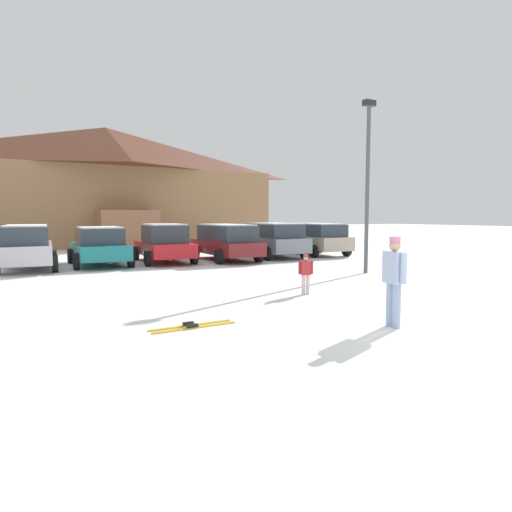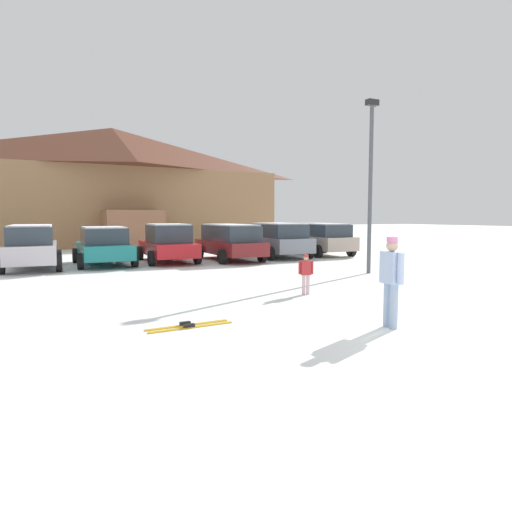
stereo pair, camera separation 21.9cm
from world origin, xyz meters
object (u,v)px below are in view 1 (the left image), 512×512
(skier_child_in_red_jacket, at_px, (306,272))
(pair_of_skis, at_px, (192,326))
(parked_red_sedan, at_px, (164,243))
(lamp_post, at_px, (368,178))
(parked_beige_suv, at_px, (317,238))
(parked_teal_hatchback, at_px, (99,246))
(skier_adult_in_blue_parka, at_px, (394,276))
(parked_silver_wagon, at_px, (27,246))
(parked_maroon_van, at_px, (226,241))
(ski_lodge, at_px, (107,185))
(parked_grey_wagon, at_px, (274,239))

(skier_child_in_red_jacket, distance_m, pair_of_skis, 4.33)
(parked_red_sedan, distance_m, lamp_post, 9.18)
(parked_beige_suv, distance_m, lamp_post, 7.93)
(parked_teal_hatchback, xyz_separation_m, skier_child_in_red_jacket, (3.51, -9.80, -0.22))
(skier_adult_in_blue_parka, bearing_deg, lamp_post, 51.57)
(parked_silver_wagon, distance_m, parked_maroon_van, 8.15)
(skier_child_in_red_jacket, distance_m, skier_adult_in_blue_parka, 3.74)
(parked_maroon_van, xyz_separation_m, skier_child_in_red_jacket, (-1.96, -9.24, -0.31))
(ski_lodge, relative_size, lamp_post, 3.78)
(skier_adult_in_blue_parka, distance_m, pair_of_skis, 3.81)
(lamp_post, bearing_deg, skier_adult_in_blue_parka, -128.43)
(parked_grey_wagon, distance_m, skier_child_in_red_jacket, 10.60)
(parked_silver_wagon, relative_size, parked_beige_suv, 1.07)
(parked_beige_suv, distance_m, pair_of_skis, 16.10)
(parked_red_sedan, relative_size, lamp_post, 0.77)
(parked_beige_suv, bearing_deg, ski_lodge, 117.26)
(parked_red_sedan, bearing_deg, parked_teal_hatchback, 179.50)
(parked_teal_hatchback, relative_size, skier_child_in_red_jacket, 4.22)
(parked_teal_hatchback, height_order, pair_of_skis, parked_teal_hatchback)
(skier_child_in_red_jacket, height_order, pair_of_skis, skier_child_in_red_jacket)
(parked_beige_suv, bearing_deg, parked_teal_hatchback, 179.03)
(parked_red_sedan, xyz_separation_m, parked_maroon_van, (2.76, -0.53, 0.05))
(parked_beige_suv, xyz_separation_m, pair_of_skis, (-11.20, -11.53, -0.87))
(ski_lodge, xyz_separation_m, parked_beige_suv, (7.75, -15.05, -3.35))
(parked_red_sedan, bearing_deg, parked_maroon_van, -10.97)
(parked_red_sedan, xyz_separation_m, skier_child_in_red_jacket, (0.80, -9.77, -0.26))
(skier_child_in_red_jacket, bearing_deg, ski_lodge, 90.94)
(ski_lodge, xyz_separation_m, skier_child_in_red_jacket, (0.40, -24.66, -3.65))
(parked_maroon_van, xyz_separation_m, skier_adult_in_blue_parka, (-2.55, -12.91, 0.04))
(parked_red_sedan, bearing_deg, pair_of_skis, -104.61)
(parked_beige_suv, bearing_deg, parked_maroon_van, -176.03)
(parked_beige_suv, distance_m, skier_child_in_red_jacket, 12.11)
(parked_silver_wagon, xyz_separation_m, parked_red_sedan, (5.38, 0.21, -0.07))
(ski_lodge, xyz_separation_m, lamp_post, (4.85, -21.99, -0.87))
(parked_grey_wagon, xyz_separation_m, skier_adult_in_blue_parka, (-5.28, -13.18, 0.03))
(parked_silver_wagon, xyz_separation_m, parked_grey_wagon, (10.86, -0.06, -0.00))
(ski_lodge, relative_size, parked_beige_suv, 5.44)
(skier_child_in_red_jacket, bearing_deg, pair_of_skis, -153.48)
(parked_silver_wagon, distance_m, parked_teal_hatchback, 2.69)
(skier_child_in_red_jacket, xyz_separation_m, skier_adult_in_blue_parka, (-0.59, -3.68, 0.35))
(parked_beige_suv, xyz_separation_m, skier_child_in_red_jacket, (-7.35, -9.61, -0.30))
(parked_beige_suv, bearing_deg, pair_of_skis, -134.16)
(parked_grey_wagon, relative_size, parked_beige_suv, 1.03)
(skier_adult_in_blue_parka, relative_size, pair_of_skis, 1.02)
(parked_silver_wagon, distance_m, skier_adult_in_blue_parka, 14.37)
(ski_lodge, height_order, parked_maroon_van, ski_lodge)
(parked_grey_wagon, relative_size, pair_of_skis, 2.64)
(parked_silver_wagon, height_order, skier_child_in_red_jacket, parked_silver_wagon)
(pair_of_skis, bearing_deg, parked_maroon_van, 62.52)
(ski_lodge, relative_size, skier_child_in_red_jacket, 21.84)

